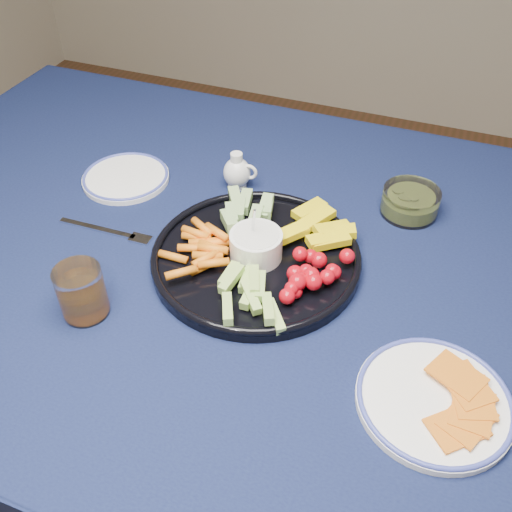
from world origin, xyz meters
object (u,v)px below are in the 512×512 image
(crudite_platter, at_px, (255,253))
(dining_table, at_px, (254,286))
(pickle_bowl, at_px, (410,203))
(juice_tumbler, at_px, (82,294))
(cheese_plate, at_px, (435,399))
(creamer_pitcher, at_px, (237,172))
(side_plate_extra, at_px, (126,177))

(crudite_platter, bearing_deg, dining_table, 114.12)
(pickle_bowl, distance_m, juice_tumbler, 0.62)
(crudite_platter, distance_m, cheese_plate, 0.38)
(dining_table, distance_m, cheese_plate, 0.41)
(dining_table, xyz_separation_m, juice_tumbler, (-0.20, -0.23, 0.13))
(cheese_plate, height_order, juice_tumbler, juice_tumbler)
(creamer_pitcher, xyz_separation_m, pickle_bowl, (0.34, 0.04, -0.01))
(creamer_pitcher, relative_size, pickle_bowl, 0.70)
(pickle_bowl, bearing_deg, crudite_platter, -133.44)
(cheese_plate, height_order, side_plate_extra, cheese_plate)
(dining_table, xyz_separation_m, pickle_bowl, (0.24, 0.21, 0.11))
(pickle_bowl, distance_m, cheese_plate, 0.43)
(cheese_plate, xyz_separation_m, side_plate_extra, (-0.67, 0.32, -0.00))
(juice_tumbler, relative_size, side_plate_extra, 0.49)
(pickle_bowl, bearing_deg, dining_table, -138.21)
(cheese_plate, relative_size, juice_tumbler, 2.44)
(crudite_platter, bearing_deg, cheese_plate, -28.68)
(pickle_bowl, bearing_deg, creamer_pitcher, -174.05)
(pickle_bowl, bearing_deg, juice_tumbler, -134.50)
(creamer_pitcher, xyz_separation_m, side_plate_extra, (-0.22, -0.06, -0.03))
(crudite_platter, xyz_separation_m, juice_tumbler, (-0.21, -0.21, 0.02))
(juice_tumbler, bearing_deg, pickle_bowl, 45.50)
(pickle_bowl, height_order, juice_tumbler, juice_tumbler)
(juice_tumbler, height_order, side_plate_extra, juice_tumbler)
(crudite_platter, height_order, side_plate_extra, crudite_platter)
(dining_table, xyz_separation_m, cheese_plate, (0.34, -0.21, 0.10))
(dining_table, height_order, pickle_bowl, pickle_bowl)
(dining_table, relative_size, side_plate_extra, 9.33)
(creamer_pitcher, distance_m, side_plate_extra, 0.24)
(crudite_platter, bearing_deg, pickle_bowl, 46.56)
(pickle_bowl, height_order, cheese_plate, pickle_bowl)
(cheese_plate, relative_size, side_plate_extra, 1.20)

